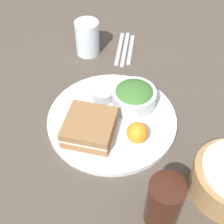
{
  "coord_description": "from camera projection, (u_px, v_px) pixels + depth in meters",
  "views": [
    {
      "loc": [
        0.42,
        0.3,
        0.61
      ],
      "look_at": [
        0.0,
        0.0,
        0.03
      ],
      "focal_mm": 50.0,
      "sensor_mm": 36.0,
      "label": 1
    }
  ],
  "objects": [
    {
      "name": "dressing_cup",
      "position": [
        103.0,
        94.0,
        0.82
      ],
      "size": [
        0.06,
        0.06,
        0.03
      ],
      "primitive_type": "cylinder",
      "color": "#B7B7BC",
      "rests_on": "plate"
    },
    {
      "name": "plate",
      "position": [
        112.0,
        119.0,
        0.79
      ],
      "size": [
        0.33,
        0.33,
        0.01
      ],
      "primitive_type": "cylinder",
      "color": "silver",
      "rests_on": "ground_plane"
    },
    {
      "name": "sandwich",
      "position": [
        90.0,
        127.0,
        0.73
      ],
      "size": [
        0.15,
        0.15,
        0.05
      ],
      "color": "olive",
      "rests_on": "plate"
    },
    {
      "name": "fork",
      "position": [
        119.0,
        48.0,
        1.0
      ],
      "size": [
        0.16,
        0.09,
        0.01
      ],
      "primitive_type": "cube",
      "rotation": [
        0.0,
        0.0,
        3.63
      ],
      "color": "#B2B2B7",
      "rests_on": "ground_plane"
    },
    {
      "name": "knife",
      "position": [
        125.0,
        49.0,
        1.0
      ],
      "size": [
        0.16,
        0.09,
        0.01
      ],
      "primitive_type": "cube",
      "rotation": [
        0.0,
        0.0,
        3.63
      ],
      "color": "#B2B2B7",
      "rests_on": "ground_plane"
    },
    {
      "name": "orange_wedge",
      "position": [
        137.0,
        133.0,
        0.72
      ],
      "size": [
        0.05,
        0.05,
        0.05
      ],
      "primitive_type": "sphere",
      "color": "orange",
      "rests_on": "plate"
    },
    {
      "name": "spoon",
      "position": [
        131.0,
        49.0,
        0.99
      ],
      "size": [
        0.14,
        0.08,
        0.01
      ],
      "primitive_type": "cube",
      "rotation": [
        0.0,
        0.0,
        3.63
      ],
      "color": "#B2B2B7",
      "rests_on": "ground_plane"
    },
    {
      "name": "drink_glass",
      "position": [
        164.0,
        203.0,
        0.58
      ],
      "size": [
        0.07,
        0.07,
        0.12
      ],
      "primitive_type": "cylinder",
      "color": "#38190F",
      "rests_on": "ground_plane"
    },
    {
      "name": "ground_plane",
      "position": [
        112.0,
        121.0,
        0.8
      ],
      "size": [
        4.0,
        4.0,
        0.0
      ],
      "primitive_type": "plane",
      "color": "#4C4238"
    },
    {
      "name": "salad_bowl",
      "position": [
        134.0,
        96.0,
        0.79
      ],
      "size": [
        0.11,
        0.11,
        0.06
      ],
      "color": "silver",
      "rests_on": "plate"
    },
    {
      "name": "water_glass",
      "position": [
        87.0,
        38.0,
        0.95
      ],
      "size": [
        0.07,
        0.07,
        0.11
      ],
      "primitive_type": "cylinder",
      "color": "silver",
      "rests_on": "ground_plane"
    }
  ]
}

